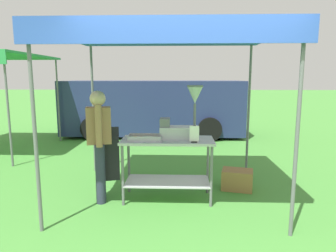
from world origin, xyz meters
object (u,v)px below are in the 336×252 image
(vendor, at_px, (100,140))
(van_navy, at_px, (154,107))
(stall_canopy, at_px, (168,39))
(donut_cart, at_px, (167,156))
(donut_fryer, at_px, (183,121))
(menu_sign, at_px, (194,136))
(supply_crate, at_px, (237,180))
(donut_tray, at_px, (145,138))

(vendor, relative_size, van_navy, 0.30)
(stall_canopy, xyz_separation_m, van_navy, (-0.62, 5.01, -1.45))
(donut_cart, bearing_deg, donut_fryer, 10.92)
(vendor, bearing_deg, van_navy, 86.19)
(donut_fryer, bearing_deg, menu_sign, -57.55)
(vendor, distance_m, van_navy, 5.21)
(supply_crate, xyz_separation_m, van_navy, (-1.73, 4.68, 0.72))
(supply_crate, bearing_deg, stall_canopy, -163.40)
(menu_sign, height_order, supply_crate, menu_sign)
(donut_cart, xyz_separation_m, donut_fryer, (0.22, 0.04, 0.51))
(donut_cart, relative_size, vendor, 0.83)
(donut_fryer, xyz_separation_m, vendor, (-1.19, -0.13, -0.26))
(menu_sign, relative_size, van_navy, 0.04)
(donut_tray, bearing_deg, donut_cart, 9.44)
(donut_cart, xyz_separation_m, menu_sign, (0.38, -0.21, 0.34))
(donut_tray, distance_m, supply_crate, 1.70)
(donut_cart, height_order, vendor, vendor)
(donut_fryer, bearing_deg, van_navy, 99.41)
(supply_crate, distance_m, van_navy, 5.04)
(menu_sign, relative_size, vendor, 0.14)
(menu_sign, bearing_deg, vendor, 174.91)
(stall_canopy, xyz_separation_m, donut_fryer, (0.22, -0.06, -1.16))
(donut_tray, height_order, vendor, vendor)
(stall_canopy, relative_size, van_navy, 0.57)
(menu_sign, xyz_separation_m, van_navy, (-1.00, 5.32, -0.13))
(donut_cart, distance_m, donut_fryer, 0.55)
(donut_cart, relative_size, donut_fryer, 1.72)
(vendor, bearing_deg, stall_canopy, 10.82)
(stall_canopy, bearing_deg, supply_crate, 16.60)
(donut_fryer, height_order, van_navy, van_navy)
(donut_tray, relative_size, van_navy, 0.09)
(supply_crate, bearing_deg, menu_sign, -139.14)
(donut_cart, bearing_deg, menu_sign, -28.93)
(stall_canopy, bearing_deg, donut_cart, -90.00)
(donut_fryer, relative_size, supply_crate, 1.42)
(donut_fryer, relative_size, vendor, 0.48)
(donut_fryer, bearing_deg, donut_cart, -169.08)
(stall_canopy, height_order, van_navy, stall_canopy)
(donut_tray, distance_m, vendor, 0.65)
(stall_canopy, height_order, donut_tray, stall_canopy)
(stall_canopy, bearing_deg, menu_sign, -39.11)
(donut_fryer, distance_m, menu_sign, 0.34)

